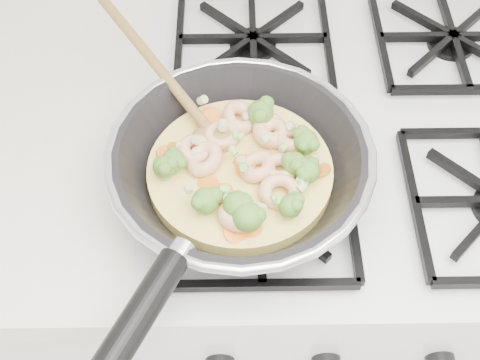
{
  "coord_description": "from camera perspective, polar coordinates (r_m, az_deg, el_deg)",
  "views": [
    {
      "loc": [
        -0.18,
        1.1,
        1.57
      ],
      "look_at": [
        -0.17,
        1.58,
        0.93
      ],
      "focal_mm": 48.7,
      "sensor_mm": 36.0,
      "label": 1
    }
  ],
  "objects": [
    {
      "name": "skillet",
      "position": [
        0.77,
        -0.15,
        1.05
      ],
      "size": [
        0.35,
        0.56,
        0.1
      ],
      "rotation": [
        0.0,
        0.0,
        -0.37
      ],
      "color": "black",
      "rests_on": "stove"
    },
    {
      "name": "stove",
      "position": [
        1.28,
        7.81,
        -8.12
      ],
      "size": [
        0.6,
        0.6,
        0.92
      ],
      "color": "white",
      "rests_on": "ground"
    }
  ]
}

